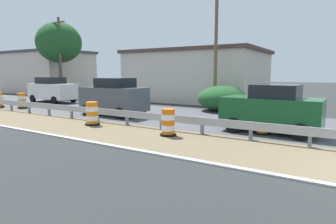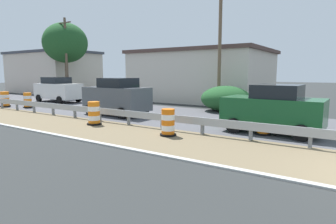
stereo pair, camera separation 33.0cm
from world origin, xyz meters
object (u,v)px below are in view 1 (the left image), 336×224
(car_lead_far_lane, at_px, (114,97))
(car_trailing_near_lane, at_px, (52,90))
(traffic_barrel_close, at_px, (168,124))
(traffic_barrel_far, at_px, (22,101))
(car_lead_near_lane, at_px, (272,109))
(traffic_barrel_nearest, at_px, (263,122))
(utility_pole_mid, at_px, (60,57))
(traffic_barrel_mid, at_px, (92,115))
(utility_pole_near, at_px, (216,44))

(car_lead_far_lane, bearing_deg, car_trailing_near_lane, -14.79)
(traffic_barrel_close, relative_size, traffic_barrel_far, 1.00)
(traffic_barrel_far, xyz_separation_m, car_trailing_near_lane, (3.91, 1.85, 0.60))
(traffic_barrel_close, xyz_separation_m, traffic_barrel_far, (2.24, 13.94, 0.00))
(car_lead_near_lane, bearing_deg, traffic_barrel_far, 3.69)
(traffic_barrel_nearest, bearing_deg, car_lead_near_lane, -19.51)
(utility_pole_mid, bearing_deg, traffic_barrel_far, -146.16)
(car_trailing_near_lane, bearing_deg, utility_pole_mid, 133.68)
(traffic_barrel_nearest, relative_size, traffic_barrel_far, 1.01)
(traffic_barrel_close, relative_size, traffic_barrel_mid, 0.96)
(traffic_barrel_nearest, distance_m, utility_pole_mid, 23.44)
(traffic_barrel_close, bearing_deg, traffic_barrel_far, 80.88)
(car_trailing_near_lane, bearing_deg, traffic_barrel_nearest, -9.76)
(traffic_barrel_close, height_order, car_lead_far_lane, car_lead_far_lane)
(traffic_barrel_close, distance_m, utility_pole_mid, 21.40)
(traffic_barrel_mid, relative_size, car_trailing_near_lane, 0.24)
(car_lead_near_lane, relative_size, car_lead_far_lane, 0.97)
(traffic_barrel_close, relative_size, car_lead_near_lane, 0.27)
(traffic_barrel_close, relative_size, utility_pole_near, 0.12)
(car_lead_near_lane, bearing_deg, traffic_barrel_nearest, 71.87)
(traffic_barrel_far, bearing_deg, utility_pole_mid, 33.84)
(car_lead_near_lane, xyz_separation_m, utility_pole_near, (6.65, 5.38, 3.55))
(traffic_barrel_far, bearing_deg, traffic_barrel_nearest, -89.67)
(utility_pole_near, bearing_deg, car_lead_far_lane, 149.14)
(traffic_barrel_far, relative_size, utility_pole_mid, 0.14)
(traffic_barrel_close, bearing_deg, traffic_barrel_nearest, -53.88)
(traffic_barrel_nearest, bearing_deg, traffic_barrel_mid, 106.39)
(traffic_barrel_nearest, height_order, utility_pole_mid, utility_pole_mid)
(traffic_barrel_close, bearing_deg, utility_pole_mid, 63.21)
(traffic_barrel_mid, distance_m, traffic_barrel_far, 9.73)
(traffic_barrel_mid, relative_size, traffic_barrel_far, 1.03)
(car_lead_near_lane, distance_m, car_lead_far_lane, 9.23)
(traffic_barrel_close, xyz_separation_m, utility_pole_near, (9.59, 1.96, 4.08))
(car_lead_near_lane, distance_m, car_trailing_near_lane, 19.47)
(car_lead_near_lane, xyz_separation_m, utility_pole_mid, (6.56, 22.23, 3.18))
(traffic_barrel_far, distance_m, car_lead_far_lane, 8.21)
(utility_pole_mid, bearing_deg, car_lead_far_lane, -116.04)
(traffic_barrel_mid, xyz_separation_m, utility_pole_near, (9.50, -2.49, 4.06))
(car_lead_near_lane, height_order, car_trailing_near_lane, car_trailing_near_lane)
(traffic_barrel_far, distance_m, car_lead_near_lane, 17.38)
(traffic_barrel_far, height_order, utility_pole_near, utility_pole_near)
(car_lead_near_lane, distance_m, utility_pole_mid, 23.39)
(traffic_barrel_nearest, relative_size, utility_pole_mid, 0.14)
(car_trailing_near_lane, distance_m, utility_pole_mid, 5.48)
(car_trailing_near_lane, distance_m, car_lead_far_lane, 10.42)
(traffic_barrel_mid, xyz_separation_m, car_lead_near_lane, (2.85, -7.87, 0.51))
(traffic_barrel_mid, distance_m, utility_pole_near, 10.63)
(traffic_barrel_nearest, distance_m, car_lead_near_lane, 0.83)
(car_trailing_near_lane, xyz_separation_m, utility_pole_mid, (3.34, 3.02, 3.11))
(traffic_barrel_nearest, xyz_separation_m, traffic_barrel_far, (-0.10, 17.15, -0.00))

